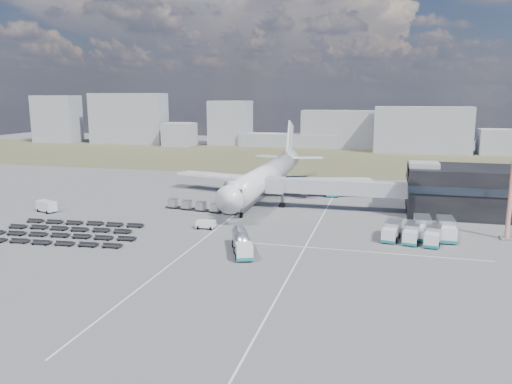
# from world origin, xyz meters

# --- Properties ---
(ground) EXTENTS (420.00, 420.00, 0.00)m
(ground) POSITION_xyz_m (0.00, 0.00, 0.00)
(ground) COLOR #565659
(ground) RESTS_ON ground
(grass_strip) EXTENTS (420.00, 90.00, 0.01)m
(grass_strip) POSITION_xyz_m (0.00, 110.00, 0.01)
(grass_strip) COLOR #4C4C2E
(grass_strip) RESTS_ON ground
(lane_markings) EXTENTS (47.12, 110.00, 0.01)m
(lane_markings) POSITION_xyz_m (9.77, 3.00, 0.01)
(lane_markings) COLOR silver
(lane_markings) RESTS_ON ground
(terminal) EXTENTS (30.40, 16.40, 11.00)m
(terminal) POSITION_xyz_m (47.77, 23.96, 5.25)
(terminal) COLOR black
(terminal) RESTS_ON ground
(jet_bridge) EXTENTS (30.30, 3.80, 7.05)m
(jet_bridge) POSITION_xyz_m (15.90, 20.42, 5.05)
(jet_bridge) COLOR #939399
(jet_bridge) RESTS_ON ground
(airliner) EXTENTS (51.59, 64.53, 17.62)m
(airliner) POSITION_xyz_m (0.00, 32.38, 5.29)
(airliner) COLOR silver
(airliner) RESTS_ON ground
(skyline) EXTENTS (293.50, 26.70, 25.97)m
(skyline) POSITION_xyz_m (-15.43, 150.17, 9.77)
(skyline) COLOR #91949E
(skyline) RESTS_ON ground
(fuel_tanker) EXTENTS (6.18, 10.46, 3.31)m
(fuel_tanker) POSITION_xyz_m (6.74, -13.64, 1.65)
(fuel_tanker) COLOR silver
(fuel_tanker) RESTS_ON ground
(pushback_tug) EXTENTS (3.62, 2.15, 1.57)m
(pushback_tug) POSITION_xyz_m (-4.00, -1.16, 0.78)
(pushback_tug) COLOR silver
(pushback_tug) RESTS_ON ground
(utility_van) EXTENTS (5.11, 3.58, 2.46)m
(utility_van) POSITION_xyz_m (-41.90, 2.96, 1.23)
(utility_van) COLOR silver
(utility_van) RESTS_ON ground
(catering_truck) EXTENTS (3.81, 7.32, 3.21)m
(catering_truck) POSITION_xyz_m (15.41, 37.29, 1.64)
(catering_truck) COLOR silver
(catering_truck) RESTS_ON ground
(service_trucks_near) EXTENTS (10.37, 8.52, 2.83)m
(service_trucks_near) POSITION_xyz_m (33.22, -0.16, 1.54)
(service_trucks_near) COLOR silver
(service_trucks_near) RESTS_ON ground
(service_trucks_far) EXTENTS (6.79, 8.09, 3.22)m
(service_trucks_far) POSITION_xyz_m (37.08, 3.12, 1.75)
(service_trucks_far) COLOR silver
(service_trucks_far) RESTS_ON ground
(uld_row) EXTENTS (17.29, 4.49, 1.89)m
(uld_row) POSITION_xyz_m (-10.04, 12.19, 1.13)
(uld_row) COLOR black
(uld_row) RESTS_ON ground
(baggage_dollies) EXTENTS (29.75, 17.13, 0.75)m
(baggage_dollies) POSITION_xyz_m (-27.89, -11.28, 0.38)
(baggage_dollies) COLOR black
(baggage_dollies) RESTS_ON ground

